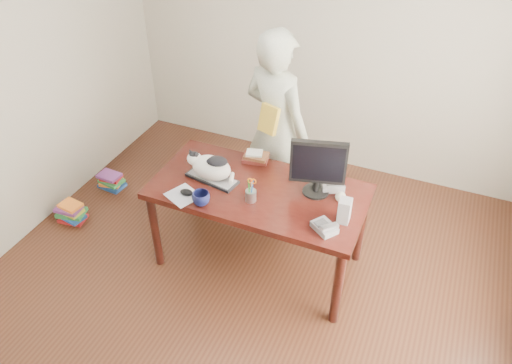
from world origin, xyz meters
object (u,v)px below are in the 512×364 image
object	(u,v)px
desk	(263,198)
keyboard	(212,178)
person	(276,129)
mouse	(187,192)
book_pile_b	(111,181)
calculator	(331,182)
book_pile_a	(71,212)
coffee_mug	(201,198)
pen_cup	(251,194)
baseball	(341,197)
speaker	(344,211)
monitor	(318,165)
book_stack	(256,157)
cat	(210,166)
phone	(325,227)

from	to	relation	value
desk	keyboard	distance (m)	0.42
keyboard	person	xyz separation A→B (m)	(0.25, 0.70, 0.10)
mouse	book_pile_b	world-z (taller)	mouse
calculator	book_pile_b	bearing A→B (deg)	150.40
book_pile_a	coffee_mug	bearing A→B (deg)	-4.71
pen_cup	baseball	bearing A→B (deg)	22.67
pen_cup	baseball	distance (m)	0.64
baseball	calculator	xyz separation A→B (m)	(-0.11, 0.16, -0.01)
speaker	monitor	bearing A→B (deg)	139.57
person	book_pile_a	world-z (taller)	person
coffee_mug	mouse	bearing A→B (deg)	161.58
person	book_stack	bearing A→B (deg)	102.24
cat	person	size ratio (longest dim) A/B	0.23
keyboard	book_pile_a	bearing A→B (deg)	-163.02
calculator	baseball	bearing A→B (deg)	-81.26
book_pile_b	keyboard	bearing A→B (deg)	-15.74
monitor	book_pile_b	world-z (taller)	monitor
keyboard	pen_cup	xyz separation A→B (m)	(0.37, -0.12, 0.04)
coffee_mug	book_pile_a	world-z (taller)	coffee_mug
keyboard	coffee_mug	world-z (taller)	coffee_mug
cat	mouse	bearing A→B (deg)	-97.05
monitor	mouse	xyz separation A→B (m)	(-0.86, -0.38, -0.23)
desk	speaker	xyz separation A→B (m)	(0.67, -0.18, 0.24)
desk	book_stack	xyz separation A→B (m)	(-0.17, 0.26, 0.18)
keyboard	book_stack	bearing A→B (deg)	70.78
mouse	speaker	world-z (taller)	speaker
book_pile_a	pen_cup	bearing A→B (deg)	1.78
person	monitor	bearing A→B (deg)	153.20
desk	pen_cup	xyz separation A→B (m)	(0.00, -0.22, 0.20)
desk	person	bearing A→B (deg)	101.86
coffee_mug	baseball	xyz separation A→B (m)	(0.90, 0.42, -0.01)
cat	baseball	xyz separation A→B (m)	(0.98, 0.13, -0.08)
pen_cup	coffee_mug	world-z (taller)	pen_cup
book_stack	book_pile_a	distance (m)	1.81
pen_cup	coffee_mug	size ratio (longest dim) A/B	1.59
desk	book_stack	distance (m)	0.36
calculator	person	xyz separation A→B (m)	(-0.60, 0.41, 0.09)
monitor	book_stack	size ratio (longest dim) A/B	1.98
calculator	book_pile_a	size ratio (longest dim) A/B	0.99
phone	book_pile_b	distance (m)	2.48
speaker	book_stack	world-z (taller)	speaker
pen_cup	calculator	xyz separation A→B (m)	(0.48, 0.40, -0.02)
speaker	baseball	xyz separation A→B (m)	(-0.08, 0.20, -0.05)
monitor	book_stack	world-z (taller)	monitor
mouse	baseball	xyz separation A→B (m)	(1.05, 0.37, 0.01)
cat	monitor	bearing A→B (deg)	20.21
coffee_mug	baseball	world-z (taller)	coffee_mug
monitor	calculator	size ratio (longest dim) A/B	1.68
pen_cup	desk	bearing A→B (deg)	90.21
coffee_mug	phone	bearing A→B (deg)	5.18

